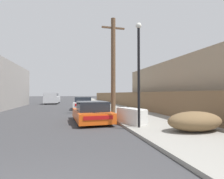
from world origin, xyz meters
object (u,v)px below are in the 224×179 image
Objects in this scene: car_parked_mid at (83,103)px; brush_pile at (195,121)px; discarded_fridge at (131,116)px; pickup_truck at (52,98)px; street_lamp at (139,66)px; parked_sports_car_red at (91,113)px; utility_pole at (113,65)px.

car_parked_mid is 1.99× the size of brush_pile.
pickup_truck is (-5.93, 20.96, 0.39)m from discarded_fridge.
brush_pile is at bearing -34.36° from street_lamp.
street_lamp reaches higher than parked_sports_car_red.
brush_pile is at bearing -50.31° from parked_sports_car_red.
parked_sports_car_red is 0.88× the size of car_parked_mid.
pickup_truck reaches higher than parked_sports_car_red.
discarded_fridge is at bearing -75.70° from car_parked_mid.
utility_pole is at bearing 88.34° from street_lamp.
pickup_truck is (-4.04, 19.41, 0.34)m from parked_sports_car_red.
brush_pile is (3.59, -12.82, -0.08)m from car_parked_mid.
street_lamp reaches higher than car_parked_mid.
discarded_fridge is 5.52m from utility_pole.
pickup_truck is 1.22× the size of street_lamp.
pickup_truck is at bearing 116.38° from car_parked_mid.
utility_pole reaches higher than pickup_truck.
pickup_truck reaches higher than car_parked_mid.
discarded_fridge is 0.82× the size of brush_pile.
utility_pole reaches higher than parked_sports_car_red.
pickup_truck is 24.68m from brush_pile.
brush_pile is at bearing -69.50° from discarded_fridge.
discarded_fridge is 21.78m from pickup_truck.
street_lamp is (-0.05, -1.16, 2.39)m from discarded_fridge.
discarded_fridge is 2.66m from street_lamp.
discarded_fridge is 3.08m from brush_pile.
parked_sports_car_red is at bearing -86.20° from car_parked_mid.
parked_sports_car_red is at bearing 133.08° from brush_pile.
discarded_fridge is 2.44m from parked_sports_car_red.
parked_sports_car_red is at bearing 103.14° from pickup_truck.
utility_pole is (6.04, -16.59, 2.98)m from pickup_truck.
discarded_fridge is at bearing 87.71° from street_lamp.
street_lamp reaches higher than discarded_fridge.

